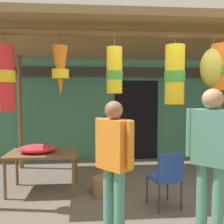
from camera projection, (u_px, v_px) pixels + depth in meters
name	position (u px, v px, depth m)	size (l,w,h in m)	color
ground_plane	(160.00, 198.00, 3.97)	(30.00, 30.00, 0.00)	#60564C
shop_facade	(134.00, 90.00, 6.40)	(9.77, 0.29, 3.56)	#387056
market_stall_canopy	(143.00, 50.00, 4.39)	(5.20, 2.52, 2.84)	brown
display_table	(43.00, 156.00, 4.24)	(1.17, 0.73, 0.67)	brown
flower_heap_on_table	(38.00, 149.00, 4.18)	(0.61, 0.43, 0.14)	red
folding_chair	(167.00, 175.00, 3.57)	(0.49, 0.49, 0.84)	#2347A8
wicker_basket_by_table	(105.00, 185.00, 4.16)	(0.42, 0.42, 0.27)	olive
vendor_in_orange	(114.00, 156.00, 2.93)	(0.43, 0.47, 1.58)	#4C8E7A
shopper_by_bananas	(211.00, 150.00, 2.84)	(0.46, 0.43, 1.72)	#4C8E7A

